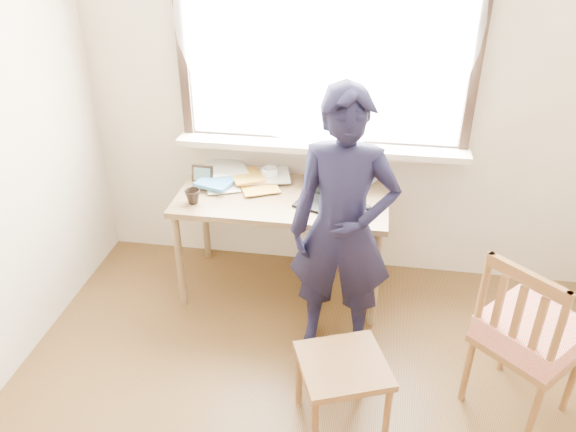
% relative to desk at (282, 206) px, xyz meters
% --- Properties ---
extents(room_shell, '(3.52, 4.02, 2.61)m').
position_rel_desk_xyz_m(room_shell, '(0.38, -1.43, 1.01)').
color(room_shell, beige).
rests_on(room_shell, ground).
extents(desk, '(1.30, 0.65, 0.70)m').
position_rel_desk_xyz_m(desk, '(0.00, 0.00, 0.00)').
color(desk, brown).
rests_on(desk, ground).
extents(laptop, '(0.40, 0.36, 0.23)m').
position_rel_desk_xyz_m(laptop, '(0.29, -0.03, 0.13)').
color(laptop, black).
rests_on(laptop, desk).
extents(mug_white, '(0.16, 0.16, 0.09)m').
position_rel_desk_xyz_m(mug_white, '(-0.12, 0.21, 0.12)').
color(mug_white, white).
rests_on(mug_white, desk).
extents(mug_dark, '(0.12, 0.12, 0.09)m').
position_rel_desk_xyz_m(mug_dark, '(-0.52, -0.18, 0.12)').
color(mug_dark, black).
rests_on(mug_dark, desk).
extents(mouse, '(0.09, 0.06, 0.04)m').
position_rel_desk_xyz_m(mouse, '(0.50, -0.10, 0.09)').
color(mouse, black).
rests_on(mouse, desk).
extents(desk_clutter, '(0.81, 0.50, 0.05)m').
position_rel_desk_xyz_m(desk_clutter, '(-0.30, 0.21, 0.10)').
color(desk_clutter, maroon).
rests_on(desk_clutter, desk).
extents(book_a, '(0.29, 0.30, 0.02)m').
position_rel_desk_xyz_m(book_a, '(-0.40, 0.20, 0.08)').
color(book_a, white).
rests_on(book_a, desk).
extents(book_b, '(0.30, 0.33, 0.02)m').
position_rel_desk_xyz_m(book_b, '(0.34, 0.27, 0.08)').
color(book_b, white).
rests_on(book_b, desk).
extents(picture_frame, '(0.14, 0.02, 0.11)m').
position_rel_desk_xyz_m(picture_frame, '(-0.54, 0.10, 0.13)').
color(picture_frame, black).
rests_on(picture_frame, desk).
extents(work_chair, '(0.51, 0.50, 0.41)m').
position_rel_desk_xyz_m(work_chair, '(0.47, -1.08, -0.28)').
color(work_chair, brown).
rests_on(work_chair, ground).
extents(side_chair, '(0.59, 0.59, 0.93)m').
position_rel_desk_xyz_m(side_chair, '(1.34, -0.82, -0.14)').
color(side_chair, brown).
rests_on(side_chair, ground).
extents(person, '(0.58, 0.38, 1.56)m').
position_rel_desk_xyz_m(person, '(0.41, -0.48, 0.15)').
color(person, black).
rests_on(person, ground).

